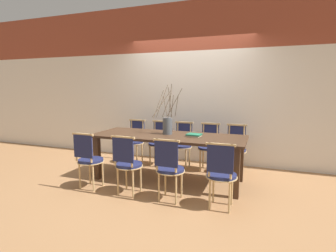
{
  "coord_description": "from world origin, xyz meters",
  "views": [
    {
      "loc": [
        1.45,
        -3.93,
        1.53
      ],
      "look_at": [
        0.0,
        0.0,
        0.91
      ],
      "focal_mm": 28.0,
      "sensor_mm": 36.0,
      "label": 1
    }
  ],
  "objects_px": {
    "dining_table": "(168,141)",
    "book_stack": "(194,135)",
    "vase_centerpiece": "(167,125)",
    "chair_near_center": "(169,167)",
    "chair_far_center": "(182,143)"
  },
  "relations": [
    {
      "from": "dining_table",
      "to": "book_stack",
      "type": "relative_size",
      "value": 10.48
    },
    {
      "from": "vase_centerpiece",
      "to": "book_stack",
      "type": "relative_size",
      "value": 3.5
    },
    {
      "from": "chair_near_center",
      "to": "book_stack",
      "type": "height_order",
      "value": "chair_near_center"
    },
    {
      "from": "chair_near_center",
      "to": "vase_centerpiece",
      "type": "height_order",
      "value": "vase_centerpiece"
    },
    {
      "from": "chair_near_center",
      "to": "book_stack",
      "type": "relative_size",
      "value": 3.69
    },
    {
      "from": "dining_table",
      "to": "chair_near_center",
      "type": "relative_size",
      "value": 2.84
    },
    {
      "from": "chair_near_center",
      "to": "vase_centerpiece",
      "type": "distance_m",
      "value": 1.02
    },
    {
      "from": "chair_far_center",
      "to": "book_stack",
      "type": "height_order",
      "value": "chair_far_center"
    },
    {
      "from": "dining_table",
      "to": "vase_centerpiece",
      "type": "distance_m",
      "value": 0.27
    },
    {
      "from": "vase_centerpiece",
      "to": "book_stack",
      "type": "xyz_separation_m",
      "value": [
        0.47,
        -0.06,
        -0.13
      ]
    },
    {
      "from": "dining_table",
      "to": "book_stack",
      "type": "distance_m",
      "value": 0.45
    },
    {
      "from": "dining_table",
      "to": "vase_centerpiece",
      "type": "height_order",
      "value": "vase_centerpiece"
    },
    {
      "from": "dining_table",
      "to": "chair_far_center",
      "type": "relative_size",
      "value": 2.84
    },
    {
      "from": "dining_table",
      "to": "chair_near_center",
      "type": "distance_m",
      "value": 0.84
    },
    {
      "from": "dining_table",
      "to": "chair_near_center",
      "type": "height_order",
      "value": "chair_near_center"
    }
  ]
}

